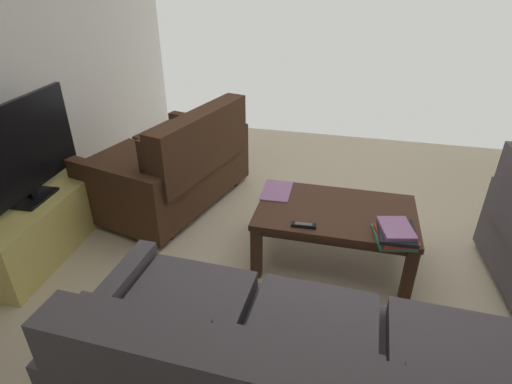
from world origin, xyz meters
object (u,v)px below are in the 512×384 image
flat_tv (19,152)px  book_stack (396,234)px  tv_remote (304,225)px  tv_stand (41,225)px  coffee_table (335,218)px  loveseat_near (174,165)px  loose_magazine (277,191)px

flat_tv → book_stack: bearing=-177.7°
flat_tv → book_stack: size_ratio=3.55×
book_stack → tv_remote: 0.56m
tv_stand → book_stack: (-2.49, -0.10, 0.26)m
tv_stand → coffee_table: bearing=-170.1°
loveseat_near → tv_remote: (-1.25, 0.79, 0.08)m
tv_remote → loose_magazine: size_ratio=0.52×
flat_tv → loose_magazine: bearing=-162.3°
loveseat_near → tv_remote: loveseat_near is taller
book_stack → tv_remote: book_stack is taller
flat_tv → tv_remote: 1.96m
tv_remote → loose_magazine: tv_remote is taller
flat_tv → loose_magazine: size_ratio=3.52×
tv_stand → tv_remote: tv_remote is taller
tv_stand → flat_tv: 0.59m
loveseat_near → tv_stand: bearing=53.1°
loveseat_near → loose_magazine: (-0.99, 0.37, 0.07)m
loveseat_near → loose_magazine: bearing=159.3°
tv_stand → loose_magazine: bearing=-162.3°
coffee_table → loose_magazine: (0.45, -0.16, 0.07)m
tv_remote → flat_tv: bearing=3.3°
tv_stand → tv_remote: size_ratio=7.47×
flat_tv → tv_remote: size_ratio=6.82×
coffee_table → tv_stand: 2.15m
book_stack → loose_magazine: size_ratio=0.99×
loveseat_near → book_stack: size_ratio=4.97×
loveseat_near → coffee_table: (-1.44, 0.54, 0.00)m
book_stack → tv_remote: (0.56, -0.01, -0.04)m
loveseat_near → tv_stand: size_ratio=1.28×
tv_stand → flat_tv: flat_tv is taller
loveseat_near → coffee_table: bearing=159.5°
coffee_table → tv_stand: tv_stand is taller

